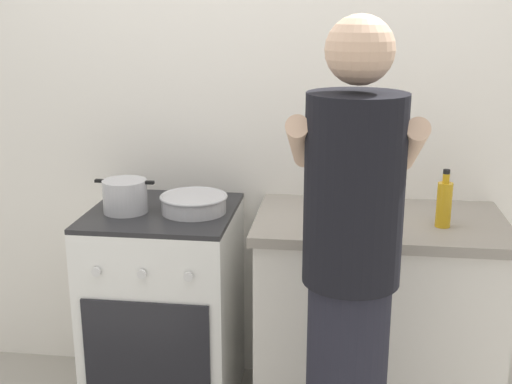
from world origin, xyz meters
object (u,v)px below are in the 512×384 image
(spice_bottle, at_px, (374,215))
(oil_bottle, at_px, (444,203))
(stove_range, at_px, (166,308))
(person, at_px, (350,292))
(pot, at_px, (125,196))
(utensil_crock, at_px, (333,181))
(mixing_bowl, at_px, (194,203))

(spice_bottle, bearing_deg, oil_bottle, 3.32)
(spice_bottle, relative_size, oil_bottle, 0.37)
(stove_range, bearing_deg, person, -39.42)
(pot, bearing_deg, spice_bottle, -2.29)
(pot, height_order, utensil_crock, utensil_crock)
(spice_bottle, bearing_deg, stove_range, 174.37)
(utensil_crock, bearing_deg, mixing_bowl, -161.21)
(stove_range, xyz_separation_m, person, (0.77, -0.64, 0.41))
(pot, xyz_separation_m, person, (0.91, -0.59, -0.11))
(pot, relative_size, person, 0.15)
(mixing_bowl, relative_size, utensil_crock, 0.83)
(stove_range, xyz_separation_m, pot, (-0.14, -0.05, 0.52))
(person, bearing_deg, pot, 147.11)
(mixing_bowl, bearing_deg, spice_bottle, -5.67)
(mixing_bowl, bearing_deg, stove_range, 174.61)
(mixing_bowl, relative_size, oil_bottle, 1.24)
(pot, xyz_separation_m, utensil_crock, (0.85, 0.22, 0.04))
(stove_range, height_order, mixing_bowl, mixing_bowl)
(mixing_bowl, distance_m, spice_bottle, 0.73)
(spice_bottle, relative_size, person, 0.05)
(mixing_bowl, xyz_separation_m, person, (0.63, -0.62, -0.08))
(pot, bearing_deg, person, -32.89)
(person, bearing_deg, spice_bottle, 80.40)
(pot, distance_m, utensil_crock, 0.88)
(mixing_bowl, distance_m, oil_bottle, 0.99)
(pot, relative_size, spice_bottle, 2.94)
(spice_bottle, height_order, person, person)
(spice_bottle, bearing_deg, person, -99.60)
(stove_range, relative_size, mixing_bowl, 3.22)
(stove_range, relative_size, spice_bottle, 10.69)
(pot, bearing_deg, mixing_bowl, 6.52)
(oil_bottle, relative_size, person, 0.13)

